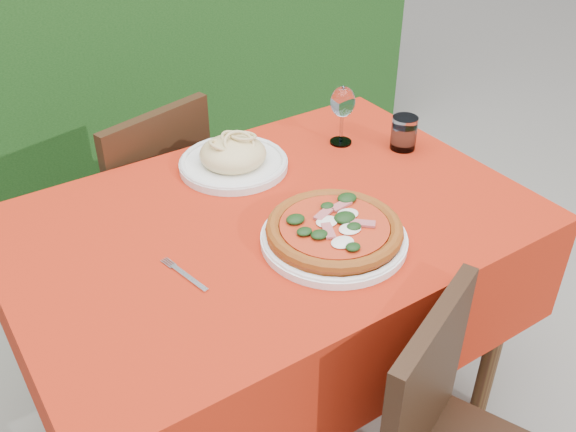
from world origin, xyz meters
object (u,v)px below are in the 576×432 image
pizza_plate (334,232)px  fork (189,278)px  pasta_plate (233,158)px  chair_far (148,206)px  wine_glass (343,104)px  water_glass (404,134)px

pizza_plate → fork: 0.34m
pasta_plate → fork: (-0.31, -0.36, -0.03)m
pizza_plate → fork: pizza_plate is taller
chair_far → pizza_plate: size_ratio=2.48×
pasta_plate → chair_far: bearing=111.7°
chair_far → wine_glass: (0.47, -0.39, 0.39)m
pasta_plate → wine_glass: (0.33, -0.05, 0.09)m
wine_glass → fork: bearing=-154.3°
pizza_plate → fork: size_ratio=2.09×
chair_far → water_glass: bearing=125.0°
chair_far → water_glass: 0.85m
pasta_plate → wine_glass: wine_glass is taller
water_glass → wine_glass: (-0.13, 0.12, 0.08)m
pasta_plate → water_glass: (0.46, -0.17, 0.01)m
pizza_plate → water_glass: bearing=30.1°
water_glass → pizza_plate: bearing=-149.9°
pizza_plate → wine_glass: (0.31, 0.38, 0.09)m
pasta_plate → fork: bearing=-131.2°
water_glass → wine_glass: 0.20m
chair_far → wine_glass: 0.73m
pasta_plate → fork: 0.48m
chair_far → fork: 0.78m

